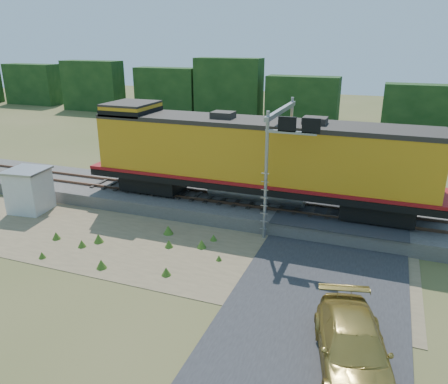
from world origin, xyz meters
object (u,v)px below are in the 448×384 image
at_px(shed, 29,190).
at_px(signal_gantry, 284,137).
at_px(locomotive, 252,157).
at_px(car, 353,348).

distance_m(shed, signal_gantry, 15.71).
bearing_deg(locomotive, signal_gantry, -18.61).
distance_m(locomotive, shed, 13.74).
relative_size(signal_gantry, car, 1.27).
distance_m(locomotive, car, 13.53).
height_order(locomotive, car, locomotive).
bearing_deg(signal_gantry, locomotive, 161.39).
bearing_deg(signal_gantry, shed, -166.97).
xyz_separation_m(locomotive, signal_gantry, (1.95, -0.66, 1.47)).
relative_size(locomotive, signal_gantry, 3.10).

